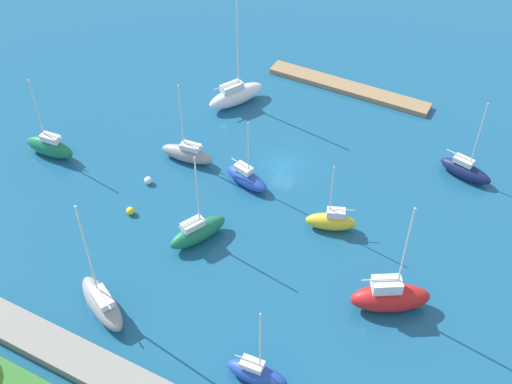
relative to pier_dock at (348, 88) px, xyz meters
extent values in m
plane|color=#19567F|center=(0.87, 17.84, -0.33)|extent=(160.00, 160.00, 0.00)
cube|color=#997A56|center=(0.00, 0.00, 0.00)|extent=(22.05, 2.58, 0.67)
cube|color=gray|center=(0.87, 49.55, 0.23)|extent=(72.03, 3.38, 1.12)
ellipsoid|color=gray|center=(11.17, 22.10, 0.61)|extent=(6.65, 2.59, 1.89)
cube|color=silver|center=(10.66, 22.04, 1.88)|extent=(2.44, 1.39, 0.65)
cylinder|color=silver|center=(11.50, 22.13, 5.81)|extent=(0.16, 0.16, 8.51)
cylinder|color=silver|center=(10.28, 22.00, 2.36)|extent=(2.45, 0.39, 0.12)
ellipsoid|color=#2347B2|center=(3.07, 22.57, 0.55)|extent=(6.03, 3.23, 1.76)
cube|color=silver|center=(3.52, 22.46, 1.78)|extent=(2.28, 1.61, 0.70)
cylinder|color=silver|center=(2.80, 22.64, 5.00)|extent=(0.14, 0.14, 7.13)
cylinder|color=silver|center=(4.04, 22.33, 2.28)|extent=(2.52, 0.72, 0.11)
ellipsoid|color=#19724C|center=(25.90, 28.79, 0.84)|extent=(6.47, 2.36, 2.35)
cube|color=silver|center=(25.40, 28.75, 2.39)|extent=(2.36, 1.29, 0.75)
cylinder|color=silver|center=(26.22, 28.81, 6.07)|extent=(0.15, 0.15, 8.11)
cylinder|color=silver|center=(24.97, 28.71, 2.91)|extent=(2.50, 0.33, 0.12)
ellipsoid|color=red|center=(-16.66, 31.27, 1.04)|extent=(7.72, 6.03, 2.74)
cube|color=silver|center=(-16.15, 31.57, 3.01)|extent=(3.10, 2.71, 1.20)
cylinder|color=silver|center=(-16.98, 31.08, 7.55)|extent=(0.18, 0.18, 10.30)
cylinder|color=silver|center=(-15.54, 31.93, 3.76)|extent=(2.95, 1.83, 0.14)
ellipsoid|color=#141E4C|center=(-18.15, 9.93, 0.56)|extent=(6.37, 3.08, 1.79)
cube|color=silver|center=(-17.67, 9.83, 1.78)|extent=(2.39, 1.54, 0.66)
cylinder|color=silver|center=(-18.45, 10.00, 5.73)|extent=(0.15, 0.15, 8.55)
cylinder|color=silver|center=(-16.97, 9.68, 2.26)|extent=(3.00, 0.74, 0.12)
ellipsoid|color=yellow|center=(-7.86, 24.43, 0.63)|extent=(5.54, 3.50, 1.93)
cube|color=silver|center=(-8.25, 24.28, 1.99)|extent=(2.14, 1.65, 0.80)
cylinder|color=silver|center=(-7.61, 24.52, 4.91)|extent=(0.13, 0.13, 6.63)
cylinder|color=silver|center=(-8.80, 24.06, 2.54)|extent=(2.42, 1.01, 0.10)
ellipsoid|color=white|center=(11.60, 9.59, 0.88)|extent=(5.73, 8.09, 2.43)
cube|color=silver|center=(11.90, 10.15, 2.49)|extent=(2.54, 3.17, 0.79)
cylinder|color=silver|center=(11.42, 9.23, 8.43)|extent=(0.19, 0.19, 12.68)
cylinder|color=silver|center=(12.27, 10.84, 3.03)|extent=(1.84, 3.29, 0.15)
ellipsoid|color=gray|center=(6.66, 44.04, 0.80)|extent=(7.44, 5.32, 2.26)
cube|color=silver|center=(6.15, 44.30, 2.27)|extent=(2.93, 2.39, 0.69)
cylinder|color=silver|center=(6.98, 43.87, 7.50)|extent=(0.17, 0.17, 11.16)
cylinder|color=silver|center=(5.69, 44.55, 2.76)|extent=(2.65, 1.47, 0.14)
ellipsoid|color=#2347B2|center=(-9.32, 43.77, 0.58)|extent=(5.58, 2.30, 1.83)
cube|color=silver|center=(-8.88, 43.80, 1.79)|extent=(2.04, 1.28, 0.59)
cylinder|color=silver|center=(-9.59, 43.75, 5.37)|extent=(0.13, 0.13, 7.76)
cylinder|color=silver|center=(-8.46, 43.83, 2.24)|extent=(2.27, 0.27, 0.10)
ellipsoid|color=#19724C|center=(3.52, 32.25, 0.78)|extent=(4.59, 6.75, 2.23)
cube|color=silver|center=(3.75, 32.72, 2.26)|extent=(2.08, 2.63, 0.74)
cylinder|color=silver|center=(3.38, 31.95, 6.27)|extent=(0.16, 0.16, 8.75)
cylinder|color=silver|center=(3.90, 33.03, 2.78)|extent=(1.14, 2.21, 0.13)
sphere|color=white|center=(12.98, 27.55, 0.11)|extent=(0.89, 0.89, 0.89)
sphere|color=yellow|center=(11.90, 32.44, 0.12)|extent=(0.90, 0.90, 0.90)
camera|label=1|loc=(-23.09, 70.13, 49.89)|focal=46.23mm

